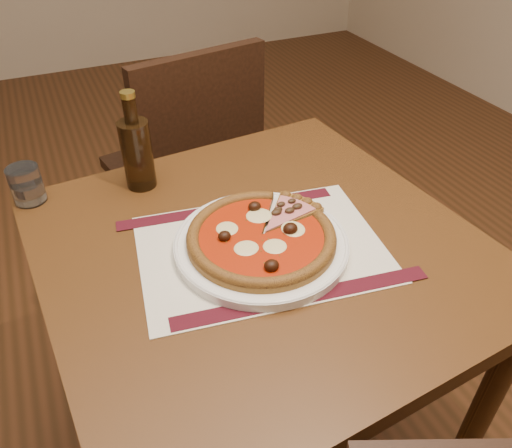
{
  "coord_description": "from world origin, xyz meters",
  "views": [
    {
      "loc": [
        -0.16,
        -0.91,
        1.36
      ],
      "look_at": [
        0.15,
        -0.22,
        0.78
      ],
      "focal_mm": 35.0,
      "sensor_mm": 36.0,
      "label": 1
    }
  ],
  "objects_px": {
    "chair_far": "(190,160)",
    "bottle": "(137,151)",
    "table": "(260,280)",
    "water_glass": "(26,185)",
    "plate": "(261,244)",
    "pizza": "(261,236)"
  },
  "relations": [
    {
      "from": "table",
      "to": "water_glass",
      "type": "height_order",
      "value": "water_glass"
    },
    {
      "from": "chair_far",
      "to": "pizza",
      "type": "distance_m",
      "value": 0.81
    },
    {
      "from": "water_glass",
      "to": "chair_far",
      "type": "bearing_deg",
      "value": 41.45
    },
    {
      "from": "table",
      "to": "bottle",
      "type": "distance_m",
      "value": 0.38
    },
    {
      "from": "chair_far",
      "to": "plate",
      "type": "xyz_separation_m",
      "value": [
        -0.09,
        -0.76,
        0.25
      ]
    },
    {
      "from": "pizza",
      "to": "table",
      "type": "bearing_deg",
      "value": 70.49
    },
    {
      "from": "table",
      "to": "bottle",
      "type": "xyz_separation_m",
      "value": [
        -0.16,
        0.29,
        0.19
      ]
    },
    {
      "from": "plate",
      "to": "chair_far",
      "type": "bearing_deg",
      "value": 83.29
    },
    {
      "from": "chair_far",
      "to": "water_glass",
      "type": "height_order",
      "value": "chair_far"
    },
    {
      "from": "chair_far",
      "to": "plate",
      "type": "bearing_deg",
      "value": 72.38
    },
    {
      "from": "bottle",
      "to": "table",
      "type": "bearing_deg",
      "value": -61.73
    },
    {
      "from": "plate",
      "to": "water_glass",
      "type": "xyz_separation_m",
      "value": [
        -0.38,
        0.35,
        0.03
      ]
    },
    {
      "from": "water_glass",
      "to": "bottle",
      "type": "relative_size",
      "value": 0.37
    },
    {
      "from": "plate",
      "to": "pizza",
      "type": "xyz_separation_m",
      "value": [
        -0.0,
        -0.0,
        0.02
      ]
    },
    {
      "from": "table",
      "to": "chair_far",
      "type": "distance_m",
      "value": 0.76
    },
    {
      "from": "chair_far",
      "to": "plate",
      "type": "distance_m",
      "value": 0.81
    },
    {
      "from": "pizza",
      "to": "bottle",
      "type": "height_order",
      "value": "bottle"
    },
    {
      "from": "chair_far",
      "to": "bottle",
      "type": "distance_m",
      "value": 0.61
    },
    {
      "from": "water_glass",
      "to": "plate",
      "type": "bearing_deg",
      "value": -42.27
    },
    {
      "from": "chair_far",
      "to": "bottle",
      "type": "xyz_separation_m",
      "value": [
        -0.24,
        -0.45,
        0.32
      ]
    },
    {
      "from": "table",
      "to": "pizza",
      "type": "xyz_separation_m",
      "value": [
        -0.01,
        -0.02,
        0.13
      ]
    },
    {
      "from": "bottle",
      "to": "plate",
      "type": "bearing_deg",
      "value": -64.15
    }
  ]
}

